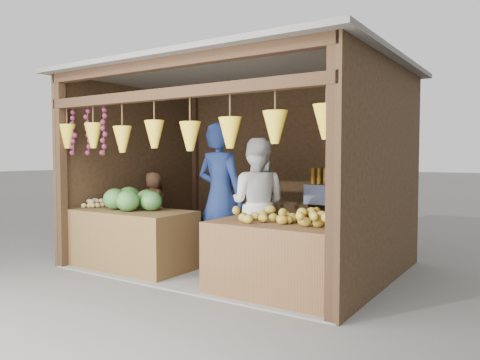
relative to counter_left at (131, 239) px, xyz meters
The scene contains 12 objects.
ground 1.53m from the counter_left, 40.46° to the left, with size 80.00×80.00×0.00m, color #514F49.
stall_structure 1.91m from the counter_left, 40.03° to the left, with size 4.30×3.30×2.66m.
back_shelf 3.17m from the counter_left, 45.88° to the left, with size 1.25×0.32×1.32m.
counter_left is the anchor object (origin of this frame).
counter_right 2.32m from the counter_left, ahead, with size 1.61×0.85×0.79m, color #4C2B19.
stool 1.18m from the counter_left, 118.40° to the left, with size 0.28×0.28×0.27m, color black.
man_standing 1.34m from the counter_left, 30.90° to the left, with size 0.71×0.47×1.95m, color #152350.
woman_standing 1.75m from the counter_left, 31.59° to the left, with size 0.85×0.66×1.75m, color white.
vendor_seated 1.21m from the counter_left, 118.40° to the left, with size 0.49×0.32×1.00m, color #553522.
melon_pile 0.55m from the counter_left, 126.07° to the left, with size 1.00×0.50×0.32m, color #164813, non-canonical shape.
tanfruit_pile 0.81m from the counter_left, behind, with size 0.34×0.40×0.13m, color #9F8949, non-canonical shape.
mango_pile 2.45m from the counter_left, ahead, with size 1.40×0.64×0.22m, color #BA6818, non-canonical shape.
Camera 1 is at (3.52, -5.38, 1.51)m, focal length 35.00 mm.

